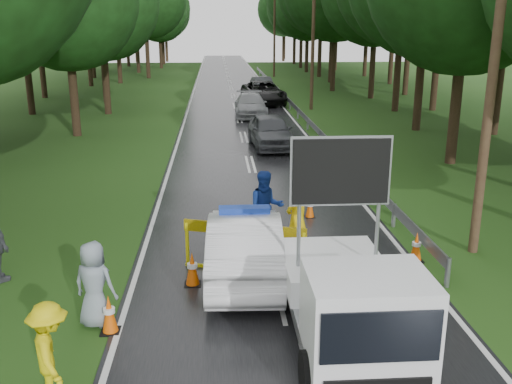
{
  "coord_description": "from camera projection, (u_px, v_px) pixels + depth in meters",
  "views": [
    {
      "loc": [
        -1.39,
        -11.37,
        5.67
      ],
      "look_at": [
        -0.36,
        3.46,
        1.3
      ],
      "focal_mm": 40.0,
      "sensor_mm": 36.0,
      "label": 1
    }
  ],
  "objects": [
    {
      "name": "utility_pole_far",
      "position": [
        274.0,
        30.0,
        63.17
      ],
      "size": [
        1.4,
        0.24,
        10.0
      ],
      "color": "#402A1E",
      "rests_on": "ground"
    },
    {
      "name": "barrier",
      "position": [
        244.0,
        236.0,
        13.34
      ],
      "size": [
        2.84,
        0.95,
        1.22
      ],
      "rotation": [
        0.0,
        0.0,
        -0.31
      ],
      "color": "#D3C70B",
      "rests_on": "ground"
    },
    {
      "name": "cone_left_mid",
      "position": [
        192.0,
        269.0,
        12.81
      ],
      "size": [
        0.38,
        0.38,
        0.8
      ],
      "color": "black",
      "rests_on": "ground"
    },
    {
      "name": "queue_car_fourth",
      "position": [
        263.0,
        85.0,
        48.76
      ],
      "size": [
        2.0,
        4.34,
        1.38
      ],
      "primitive_type": "imported",
      "rotation": [
        0.0,
        0.0,
        0.13
      ],
      "color": "#404448",
      "rests_on": "ground"
    },
    {
      "name": "cone_far",
      "position": [
        310.0,
        207.0,
        17.36
      ],
      "size": [
        0.32,
        0.32,
        0.68
      ],
      "color": "black",
      "rests_on": "ground"
    },
    {
      "name": "guardrail",
      "position": [
        287.0,
        99.0,
        41.06
      ],
      "size": [
        0.12,
        60.06,
        0.7
      ],
      "color": "gray",
      "rests_on": "ground"
    },
    {
      "name": "cone_right",
      "position": [
        416.0,
        247.0,
        14.14
      ],
      "size": [
        0.36,
        0.36,
        0.76
      ],
      "color": "black",
      "rests_on": "ground"
    },
    {
      "name": "civilian",
      "position": [
        266.0,
        208.0,
        15.16
      ],
      "size": [
        1.04,
        0.85,
        1.99
      ],
      "primitive_type": "imported",
      "rotation": [
        0.0,
        0.0,
        0.1
      ],
      "color": "navy",
      "rests_on": "ground"
    },
    {
      "name": "bystander_right",
      "position": [
        94.0,
        285.0,
        10.96
      ],
      "size": [
        0.98,
        0.78,
        1.74
      ],
      "primitive_type": "imported",
      "rotation": [
        0.0,
        0.0,
        2.83
      ],
      "color": "gray",
      "rests_on": "ground"
    },
    {
      "name": "utility_pole_near",
      "position": [
        496.0,
        52.0,
        13.41
      ],
      "size": [
        1.4,
        0.24,
        10.0
      ],
      "color": "#402A1E",
      "rests_on": "ground"
    },
    {
      "name": "queue_car_second",
      "position": [
        251.0,
        105.0,
        36.51
      ],
      "size": [
        2.11,
        4.99,
        1.44
      ],
      "primitive_type": "imported",
      "rotation": [
        0.0,
        0.0,
        -0.02
      ],
      "color": "#94969B",
      "rests_on": "ground"
    },
    {
      "name": "police_sedan",
      "position": [
        245.0,
        245.0,
        13.19
      ],
      "size": [
        1.83,
        4.75,
        1.7
      ],
      "rotation": [
        0.0,
        0.0,
        3.1
      ],
      "color": "white",
      "rests_on": "ground"
    },
    {
      "name": "ground",
      "position": [
        283.0,
        292.0,
        12.58
      ],
      "size": [
        160.0,
        160.0,
        0.0
      ],
      "primitive_type": "plane",
      "color": "#1E4213",
      "rests_on": "ground"
    },
    {
      "name": "cone_near_left",
      "position": [
        109.0,
        315.0,
        10.84
      ],
      "size": [
        0.37,
        0.37,
        0.77
      ],
      "color": "black",
      "rests_on": "ground"
    },
    {
      "name": "road",
      "position": [
        236.0,
        106.0,
        41.29
      ],
      "size": [
        7.0,
        140.0,
        0.02
      ],
      "primitive_type": "cube",
      "color": "black",
      "rests_on": "ground"
    },
    {
      "name": "work_truck",
      "position": [
        350.0,
        301.0,
        10.05
      ],
      "size": [
        2.08,
        4.62,
        3.67
      ],
      "rotation": [
        0.0,
        0.0,
        -0.0
      ],
      "color": "gray",
      "rests_on": "ground"
    },
    {
      "name": "queue_car_third",
      "position": [
        263.0,
        93.0,
        42.31
      ],
      "size": [
        3.27,
        6.18,
        1.65
      ],
      "primitive_type": "imported",
      "rotation": [
        0.0,
        0.0,
        0.09
      ],
      "color": "black",
      "rests_on": "ground"
    },
    {
      "name": "bystander_left",
      "position": [
        50.0,
        353.0,
        8.73
      ],
      "size": [
        1.0,
        1.24,
        1.68
      ],
      "primitive_type": "imported",
      "rotation": [
        0.0,
        0.0,
        1.97
      ],
      "color": "#D7C50B",
      "rests_on": "ground"
    },
    {
      "name": "utility_pole_mid",
      "position": [
        313.0,
        34.0,
        38.29
      ],
      "size": [
        1.4,
        0.24,
        10.0
      ],
      "color": "#402A1E",
      "rests_on": "ground"
    },
    {
      "name": "officer",
      "position": [
        297.0,
        219.0,
        14.24
      ],
      "size": [
        0.87,
        0.86,
        2.03
      ],
      "primitive_type": "imported",
      "rotation": [
        0.0,
        0.0,
        3.91
      ],
      "color": "yellow",
      "rests_on": "ground"
    },
    {
      "name": "cone_center",
      "position": [
        255.0,
        245.0,
        14.36
      ],
      "size": [
        0.33,
        0.33,
        0.71
      ],
      "color": "black",
      "rests_on": "ground"
    },
    {
      "name": "queue_car_first",
      "position": [
        271.0,
        131.0,
        27.23
      ],
      "size": [
        2.13,
        4.7,
        1.57
      ],
      "primitive_type": "imported",
      "rotation": [
        0.0,
        0.0,
        0.06
      ],
      "color": "#46484E",
      "rests_on": "ground"
    }
  ]
}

